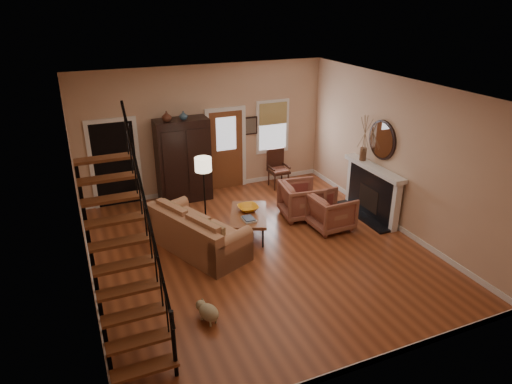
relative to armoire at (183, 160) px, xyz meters
name	(u,v)px	position (x,y,z in m)	size (l,w,h in m)	color
room	(211,158)	(0.29, -1.39, 0.46)	(7.00, 7.33, 3.30)	brown
staircase	(120,237)	(-2.08, -4.45, 0.55)	(0.94, 2.80, 3.20)	brown
fireplace	(374,186)	(3.83, -2.65, -0.31)	(0.33, 1.95, 2.30)	black
armoire	(183,160)	(0.00, 0.00, 0.00)	(1.30, 0.60, 2.10)	black
vase_a	(167,116)	(-0.35, -0.10, 1.17)	(0.24, 0.24, 0.25)	#4C2619
vase_b	(183,115)	(0.05, -0.10, 1.16)	(0.20, 0.20, 0.21)	#334C60
sofa	(197,231)	(-0.42, -2.58, -0.63)	(0.97, 2.25, 0.84)	#AE754F
coffee_table	(249,224)	(0.78, -2.39, -0.80)	(0.77, 1.31, 0.50)	brown
bowl	(248,208)	(0.83, -2.24, -0.49)	(0.45, 0.45, 0.11)	orange
books	(249,219)	(0.66, -2.69, -0.52)	(0.24, 0.33, 0.06)	beige
armchair_left	(331,212)	(2.58, -2.84, -0.65)	(0.86, 0.89, 0.81)	maroon
armchair_right	(301,200)	(2.25, -2.06, -0.63)	(0.90, 0.93, 0.84)	maroon
floor_lamp	(204,192)	(0.06, -1.56, -0.25)	(0.37, 0.37, 1.61)	black
side_chair	(279,169)	(2.55, -0.20, -0.54)	(0.54, 0.54, 1.02)	#3A1C12
dog	(209,313)	(-0.91, -4.85, -0.89)	(0.26, 0.44, 0.32)	tan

